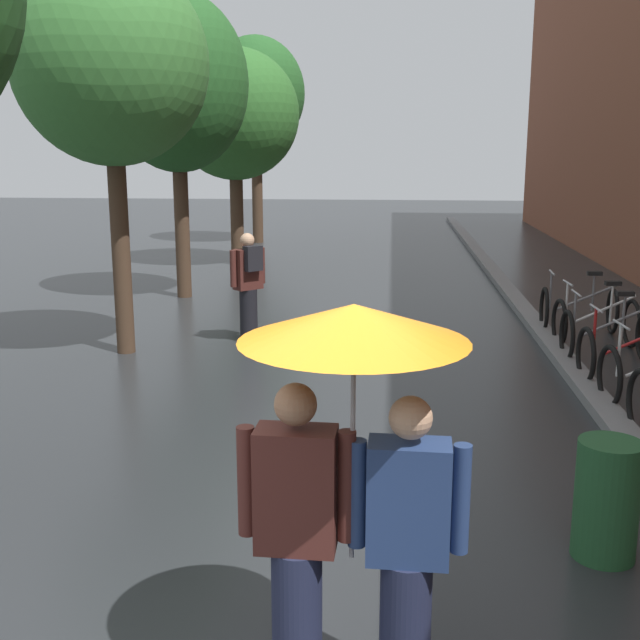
# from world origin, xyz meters

# --- Properties ---
(kerb_strip) EXTENTS (0.30, 36.00, 0.12)m
(kerb_strip) POSITION_xyz_m (3.20, 10.00, 0.06)
(kerb_strip) COLOR slate
(kerb_strip) RESTS_ON ground
(street_tree_1) EXTENTS (2.55, 2.55, 5.20)m
(street_tree_1) POSITION_xyz_m (-2.78, 7.05, 3.85)
(street_tree_1) COLOR #473323
(street_tree_1) RESTS_ON ground
(street_tree_2) EXTENTS (2.61, 2.61, 5.56)m
(street_tree_2) POSITION_xyz_m (-3.05, 11.20, 3.93)
(street_tree_2) COLOR #473323
(street_tree_2) RESTS_ON ground
(street_tree_3) EXTENTS (3.06, 3.06, 5.11)m
(street_tree_3) POSITION_xyz_m (-2.86, 15.54, 3.55)
(street_tree_3) COLOR #473323
(street_tree_3) RESTS_ON ground
(street_tree_4) EXTENTS (2.86, 2.86, 5.96)m
(street_tree_4) POSITION_xyz_m (-3.12, 20.01, 4.31)
(street_tree_4) COLOR #473323
(street_tree_4) RESTS_ON ground
(parked_bicycle_4) EXTENTS (1.11, 0.75, 0.96)m
(parked_bicycle_4) POSITION_xyz_m (3.77, 6.15, 0.38)
(parked_bicycle_4) COLOR black
(parked_bicycle_4) RESTS_ON ground
(parked_bicycle_5) EXTENTS (1.09, 0.72, 0.96)m
(parked_bicycle_5) POSITION_xyz_m (3.76, 7.14, 0.38)
(parked_bicycle_5) COLOR black
(parked_bicycle_5) RESTS_ON ground
(parked_bicycle_6) EXTENTS (1.12, 0.76, 0.96)m
(parked_bicycle_6) POSITION_xyz_m (3.82, 7.94, 0.38)
(parked_bicycle_6) COLOR black
(parked_bicycle_6) RESTS_ON ground
(parked_bicycle_7) EXTENTS (1.11, 0.75, 0.96)m
(parked_bicycle_7) POSITION_xyz_m (3.79, 8.85, 0.38)
(parked_bicycle_7) COLOR black
(parked_bicycle_7) RESTS_ON ground
(couple_under_umbrella) EXTENTS (1.14, 1.10, 2.09)m
(couple_under_umbrella) POSITION_xyz_m (0.72, 0.30, 1.38)
(couple_under_umbrella) COLOR #1E233D
(couple_under_umbrella) RESTS_ON ground
(litter_bin) EXTENTS (0.44, 0.44, 0.85)m
(litter_bin) POSITION_xyz_m (2.41, 1.91, 0.42)
(litter_bin) COLOR #1E4C28
(litter_bin) RESTS_ON ground
(pedestrian_walking_midground) EXTENTS (0.46, 0.46, 1.60)m
(pedestrian_walking_midground) POSITION_xyz_m (-1.17, 7.82, 0.86)
(pedestrian_walking_midground) COLOR black
(pedestrian_walking_midground) RESTS_ON ground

